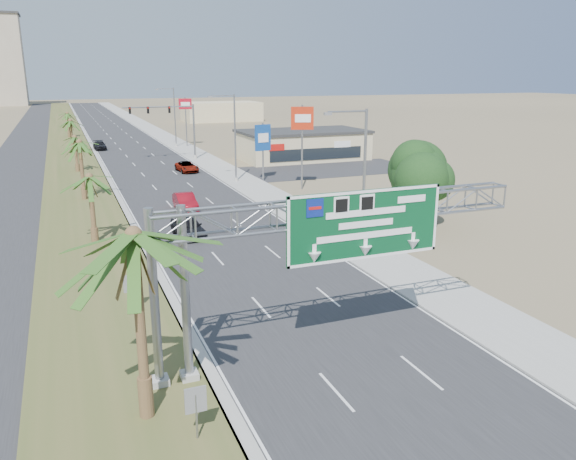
% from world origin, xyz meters
% --- Properties ---
extents(road, '(12.00, 300.00, 0.02)m').
position_xyz_m(road, '(0.00, 110.00, 0.01)').
color(road, '#28282B').
rests_on(road, ground).
extents(sidewalk_right, '(4.00, 300.00, 0.10)m').
position_xyz_m(sidewalk_right, '(8.50, 110.00, 0.05)').
color(sidewalk_right, '#9E9B93').
rests_on(sidewalk_right, ground).
extents(median_grass, '(7.00, 300.00, 0.12)m').
position_xyz_m(median_grass, '(-10.00, 110.00, 0.06)').
color(median_grass, '#475224').
rests_on(median_grass, ground).
extents(opposing_road, '(8.00, 300.00, 0.02)m').
position_xyz_m(opposing_road, '(-17.00, 110.00, 0.01)').
color(opposing_road, '#28282B').
rests_on(opposing_road, ground).
extents(sign_gantry, '(16.75, 1.24, 7.50)m').
position_xyz_m(sign_gantry, '(-1.06, 9.93, 6.06)').
color(sign_gantry, gray).
rests_on(sign_gantry, ground).
extents(palm_near, '(5.70, 5.70, 8.35)m').
position_xyz_m(palm_near, '(-9.20, 8.00, 6.93)').
color(palm_near, brown).
rests_on(palm_near, ground).
extents(palm_row_b, '(3.99, 3.99, 5.95)m').
position_xyz_m(palm_row_b, '(-9.50, 32.00, 4.90)').
color(palm_row_b, brown).
rests_on(palm_row_b, ground).
extents(palm_row_c, '(3.99, 3.99, 6.75)m').
position_xyz_m(palm_row_c, '(-9.50, 48.00, 5.66)').
color(palm_row_c, brown).
rests_on(palm_row_c, ground).
extents(palm_row_d, '(3.99, 3.99, 5.45)m').
position_xyz_m(palm_row_d, '(-9.50, 66.00, 4.42)').
color(palm_row_d, brown).
rests_on(palm_row_d, ground).
extents(palm_row_e, '(3.99, 3.99, 6.15)m').
position_xyz_m(palm_row_e, '(-9.50, 85.00, 5.09)').
color(palm_row_e, brown).
rests_on(palm_row_e, ground).
extents(palm_row_f, '(3.99, 3.99, 5.75)m').
position_xyz_m(palm_row_f, '(-9.50, 110.00, 4.71)').
color(palm_row_f, brown).
rests_on(palm_row_f, ground).
extents(streetlight_near, '(3.27, 0.44, 10.00)m').
position_xyz_m(streetlight_near, '(7.30, 22.00, 4.69)').
color(streetlight_near, gray).
rests_on(streetlight_near, ground).
extents(streetlight_mid, '(3.27, 0.44, 10.00)m').
position_xyz_m(streetlight_mid, '(7.30, 52.00, 4.69)').
color(streetlight_mid, gray).
rests_on(streetlight_mid, ground).
extents(streetlight_far, '(3.27, 0.44, 10.00)m').
position_xyz_m(streetlight_far, '(7.30, 88.00, 4.69)').
color(streetlight_far, gray).
rests_on(streetlight_far, ground).
extents(signal_mast, '(10.28, 0.71, 8.00)m').
position_xyz_m(signal_mast, '(5.17, 71.97, 4.85)').
color(signal_mast, gray).
rests_on(signal_mast, ground).
extents(store_building, '(18.00, 10.00, 4.00)m').
position_xyz_m(store_building, '(22.00, 66.00, 2.00)').
color(store_building, '#CAB589').
rests_on(store_building, ground).
extents(oak_near, '(4.50, 4.50, 6.80)m').
position_xyz_m(oak_near, '(15.00, 26.00, 4.53)').
color(oak_near, brown).
rests_on(oak_near, ground).
extents(oak_far, '(3.50, 3.50, 5.60)m').
position_xyz_m(oak_far, '(18.00, 30.00, 3.82)').
color(oak_far, brown).
rests_on(oak_far, ground).
extents(median_signback_a, '(0.75, 0.08, 2.08)m').
position_xyz_m(median_signback_a, '(-7.80, 6.00, 1.45)').
color(median_signback_a, gray).
rests_on(median_signback_a, ground).
extents(median_signback_b, '(0.75, 0.08, 2.08)m').
position_xyz_m(median_signback_b, '(-8.50, 18.00, 1.45)').
color(median_signback_b, gray).
rests_on(median_signback_b, ground).
extents(building_distant_right, '(20.00, 12.00, 5.00)m').
position_xyz_m(building_distant_right, '(30.00, 140.00, 2.50)').
color(building_distant_right, '#CAB589').
rests_on(building_distant_right, ground).
extents(car_left_lane, '(2.33, 4.73, 1.55)m').
position_xyz_m(car_left_lane, '(-2.66, 31.18, 0.77)').
color(car_left_lane, black).
rests_on(car_left_lane, ground).
extents(car_mid_lane, '(1.70, 4.71, 1.54)m').
position_xyz_m(car_mid_lane, '(-1.03, 40.03, 0.77)').
color(car_mid_lane, maroon).
rests_on(car_mid_lane, ground).
extents(car_right_lane, '(2.48, 4.84, 1.31)m').
position_xyz_m(car_right_lane, '(3.59, 60.99, 0.65)').
color(car_right_lane, gray).
rests_on(car_right_lane, ground).
extents(car_far, '(2.00, 4.80, 1.38)m').
position_xyz_m(car_far, '(-5.22, 88.60, 0.69)').
color(car_far, black).
rests_on(car_far, ground).
extents(pole_sign_red_near, '(2.36, 1.11, 9.07)m').
position_xyz_m(pole_sign_red_near, '(12.88, 45.00, 7.14)').
color(pole_sign_red_near, gray).
rests_on(pole_sign_red_near, ground).
extents(pole_sign_blue, '(2.01, 0.76, 6.77)m').
position_xyz_m(pole_sign_blue, '(10.68, 51.45, 4.85)').
color(pole_sign_blue, gray).
rests_on(pole_sign_blue, ground).
extents(pole_sign_red_far, '(2.20, 0.90, 8.39)m').
position_xyz_m(pole_sign_red_far, '(9.31, 87.57, 6.62)').
color(pole_sign_red_far, gray).
rests_on(pole_sign_red_far, ground).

